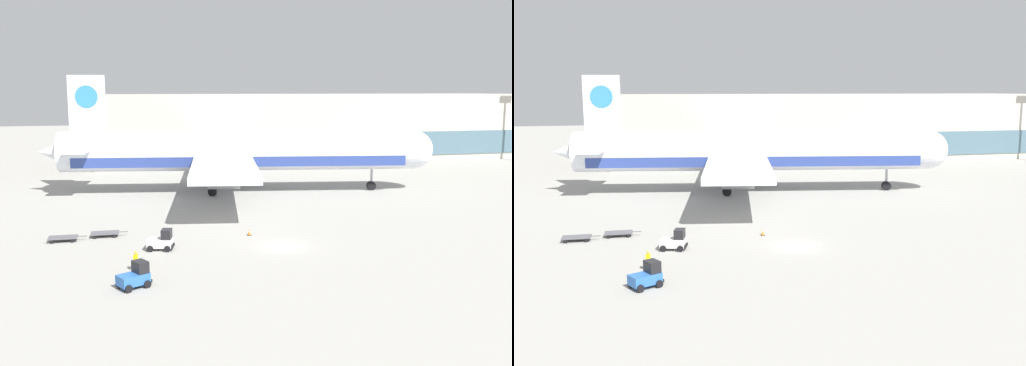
# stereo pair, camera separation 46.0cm
# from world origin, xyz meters

# --- Properties ---
(ground_plane) EXTENTS (400.00, 400.00, 0.00)m
(ground_plane) POSITION_xyz_m (0.00, 0.00, 0.00)
(ground_plane) COLOR #9E9B93
(terminal_building) EXTENTS (90.00, 18.20, 14.00)m
(terminal_building) POSITION_xyz_m (25.62, 64.70, 6.99)
(terminal_building) COLOR #BCB7A8
(terminal_building) RESTS_ON ground_plane
(airplane_main) EXTENTS (57.68, 48.66, 17.00)m
(airplane_main) POSITION_xyz_m (1.70, 30.34, 5.84)
(airplane_main) COLOR silver
(airplane_main) RESTS_ON ground_plane
(baggage_tug_foreground) EXTENTS (2.73, 2.17, 2.00)m
(baggage_tug_foreground) POSITION_xyz_m (-11.43, 1.48, 0.88)
(baggage_tug_foreground) COLOR silver
(baggage_tug_foreground) RESTS_ON ground_plane
(baggage_tug_mid) EXTENTS (2.81, 2.47, 2.00)m
(baggage_tug_mid) POSITION_xyz_m (-14.26, -8.46, 0.88)
(baggage_tug_mid) COLOR #2D66B7
(baggage_tug_mid) RESTS_ON ground_plane
(baggage_dolly_lead) EXTENTS (3.72, 1.56, 0.48)m
(baggage_dolly_lead) POSITION_xyz_m (-20.75, 6.92, 0.39)
(baggage_dolly_lead) COLOR #56565B
(baggage_dolly_lead) RESTS_ON ground_plane
(baggage_dolly_second) EXTENTS (3.72, 1.56, 0.48)m
(baggage_dolly_second) POSITION_xyz_m (-16.71, 7.80, 0.39)
(baggage_dolly_second) COLOR #56565B
(baggage_dolly_second) RESTS_ON ground_plane
(ground_crew_near) EXTENTS (0.43, 0.42, 1.73)m
(ground_crew_near) POSITION_xyz_m (-14.06, -4.41, 1.02)
(ground_crew_near) COLOR black
(ground_crew_near) RESTS_ON ground_plane
(traffic_cone_near) EXTENTS (0.40, 0.40, 0.68)m
(traffic_cone_near) POSITION_xyz_m (-2.15, 4.80, 0.33)
(traffic_cone_near) COLOR black
(traffic_cone_near) RESTS_ON ground_plane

